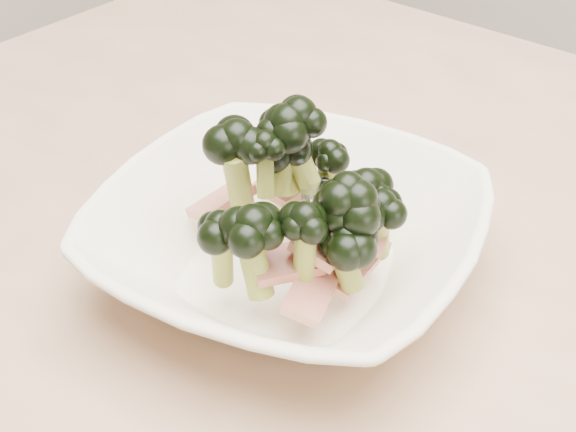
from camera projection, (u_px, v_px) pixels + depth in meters
name	position (u px, v px, depth m)	size (l,w,h in m)	color
dining_table	(468.00, 404.00, 0.58)	(1.20, 0.80, 0.75)	tan
broccoli_dish	(291.00, 230.00, 0.52)	(0.30, 0.30, 0.12)	white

